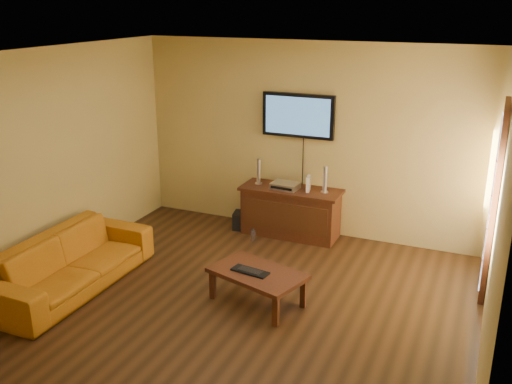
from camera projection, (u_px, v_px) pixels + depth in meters
The scene contains 14 objects.
ground_plane at pixel (234, 310), 6.20m from camera, with size 5.00×5.00×0.00m, color black.
room_walls at pixel (256, 147), 6.20m from camera, with size 5.00×5.00×5.00m.
french_door at pixel (494, 201), 6.42m from camera, with size 0.07×1.02×2.22m.
media_console at pixel (291, 212), 8.08m from camera, with size 1.42×0.54×0.70m.
television at pixel (298, 116), 7.85m from camera, with size 1.03×0.08×0.61m.
coffee_table at pixel (257, 276), 6.25m from camera, with size 1.15×0.87×0.38m.
sofa at pixel (70, 254), 6.58m from camera, with size 2.15×0.63×0.84m, color #B56B14.
speaker_left at pixel (259, 173), 8.13m from camera, with size 0.10×0.10×0.37m.
speaker_right at pixel (325, 181), 7.77m from camera, with size 0.10×0.10×0.37m.
av_receiver at pixel (285, 186), 7.96m from camera, with size 0.37×0.27×0.08m, color silver.
game_console at pixel (308, 184), 7.83m from camera, with size 0.04×0.16×0.21m, color white.
subwoofer at pixel (243, 220), 8.37m from camera, with size 0.25×0.25×0.25m, color black.
bottle at pixel (253, 236), 7.93m from camera, with size 0.07×0.07×0.19m.
keyboard at pixel (250, 271), 6.22m from camera, with size 0.44×0.22×0.03m.
Camera 1 is at (2.39, -4.92, 3.21)m, focal length 40.00 mm.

